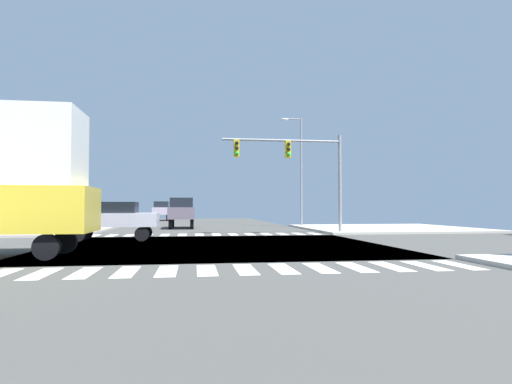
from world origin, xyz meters
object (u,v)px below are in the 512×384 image
at_px(suv_nearside_1, 182,210).
at_px(sedan_leading_3, 113,218).
at_px(street_lamp, 299,162).
at_px(suv_crossing_2, 162,209).
at_px(traffic_signal_mast, 293,160).

xyz_separation_m(suv_nearside_1, sedan_leading_3, (-3.00, -12.01, -0.28)).
height_order(street_lamp, suv_nearside_1, street_lamp).
bearing_deg(suv_crossing_2, sedan_leading_3, 90.01).
bearing_deg(street_lamp, suv_nearside_1, -174.30).
xyz_separation_m(suv_crossing_2, sedan_leading_3, (0.00, -32.44, -0.28)).
height_order(street_lamp, sedan_leading_3, street_lamp).
bearing_deg(suv_nearside_1, sedan_leading_3, 75.99).
relative_size(suv_crossing_2, sedan_leading_3, 1.07).
xyz_separation_m(traffic_signal_mast, street_lamp, (2.65, 9.43, 0.84)).
bearing_deg(sedan_leading_3, traffic_signal_mast, 109.68).
distance_m(traffic_signal_mast, sedan_leading_3, 11.04).
bearing_deg(traffic_signal_mast, sedan_leading_3, -160.32).
relative_size(street_lamp, suv_nearside_1, 1.98).
height_order(traffic_signal_mast, suv_crossing_2, traffic_signal_mast).
bearing_deg(traffic_signal_mast, suv_crossing_2, 108.90).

